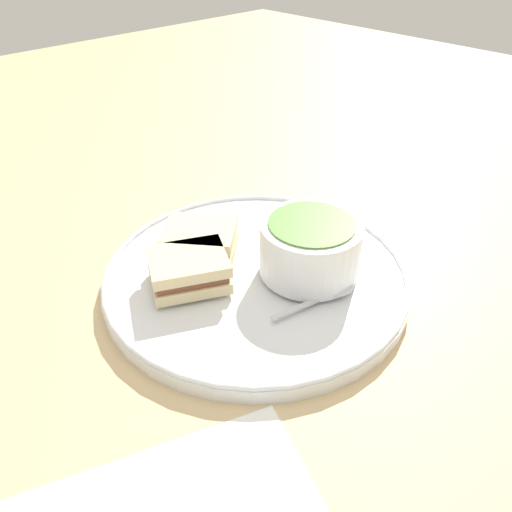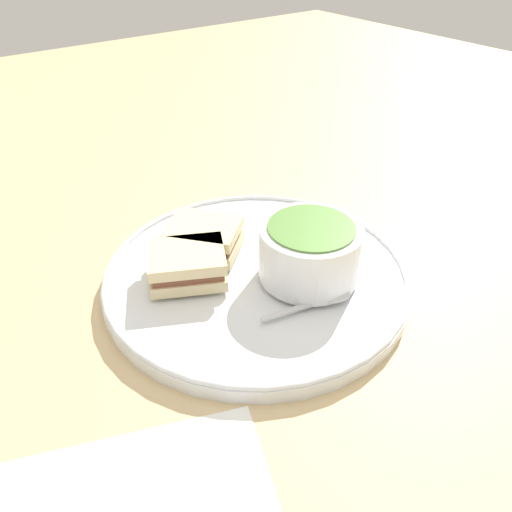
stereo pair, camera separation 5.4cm
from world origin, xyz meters
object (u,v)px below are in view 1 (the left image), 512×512
Objects in this scene: sandwich_half_near at (200,241)px; soup_bowl at (310,247)px; spoon at (334,291)px; sandwich_half_far at (189,269)px.

soup_bowl is at bearing 31.13° from sandwich_half_near.
spoon is 0.98× the size of sandwich_half_near.
soup_bowl is 1.07× the size of spoon.
soup_bowl is at bearing 88.52° from spoon.
sandwich_half_near is 0.05m from sandwich_half_far.
soup_bowl is 0.13m from sandwich_half_far.
sandwich_half_far is at bearing -124.59° from soup_bowl.
sandwich_half_near and sandwich_half_far have the same top height.
spoon is (0.04, -0.01, -0.03)m from soup_bowl.
sandwich_half_near is at bearing 121.91° from spoon.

